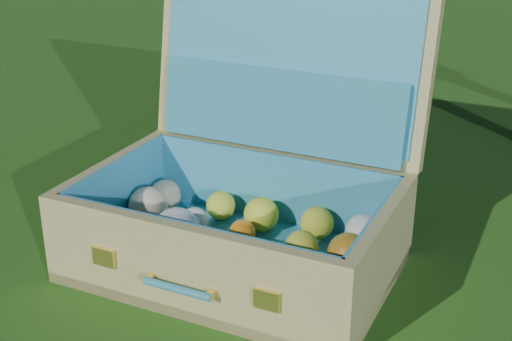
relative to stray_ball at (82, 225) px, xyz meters
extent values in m
plane|color=#215114|center=(0.48, 0.12, -0.04)|extent=(60.00, 60.00, 0.00)
sphere|color=teal|center=(0.00, 0.00, 0.00)|extent=(0.08, 0.08, 0.08)
cube|color=tan|center=(0.36, 0.07, -0.03)|extent=(0.67, 0.47, 0.02)
cube|color=tan|center=(0.38, -0.13, 0.06)|extent=(0.64, 0.07, 0.19)
cube|color=tan|center=(0.35, 0.27, 0.06)|extent=(0.64, 0.07, 0.19)
cube|color=tan|center=(0.06, 0.04, 0.06)|extent=(0.05, 0.38, 0.19)
cube|color=tan|center=(0.67, 0.09, 0.06)|extent=(0.05, 0.38, 0.19)
cube|color=teal|center=(0.36, 0.07, -0.01)|extent=(0.62, 0.42, 0.01)
cube|color=teal|center=(0.38, -0.12, 0.07)|extent=(0.59, 0.05, 0.17)
cube|color=teal|center=(0.35, 0.25, 0.07)|extent=(0.59, 0.05, 0.17)
cube|color=teal|center=(0.07, 0.05, 0.07)|extent=(0.03, 0.38, 0.17)
cube|color=teal|center=(0.65, 0.09, 0.07)|extent=(0.03, 0.38, 0.17)
cube|color=tan|center=(0.34, 0.34, 0.36)|extent=(0.64, 0.16, 0.42)
cube|color=teal|center=(0.34, 0.32, 0.36)|extent=(0.59, 0.12, 0.37)
cube|color=teal|center=(0.35, 0.28, 0.25)|extent=(0.57, 0.09, 0.18)
cube|color=#F2C659|center=(0.21, -0.16, 0.06)|extent=(0.05, 0.01, 0.04)
cube|color=#F2C659|center=(0.55, -0.14, 0.06)|extent=(0.05, 0.01, 0.04)
cylinder|color=teal|center=(0.38, -0.16, 0.04)|extent=(0.14, 0.02, 0.01)
cube|color=#F2C659|center=(0.32, -0.16, 0.04)|extent=(0.01, 0.02, 0.01)
cube|color=#F2C659|center=(0.44, -0.15, 0.04)|extent=(0.01, 0.02, 0.01)
sphere|color=#0D1643|center=(0.12, -0.09, 0.03)|extent=(0.08, 0.08, 0.08)
sphere|color=yellow|center=(0.26, -0.08, 0.03)|extent=(0.08, 0.08, 0.08)
sphere|color=#AB7016|center=(0.38, -0.08, 0.03)|extent=(0.07, 0.07, 0.07)
sphere|color=yellow|center=(0.50, -0.06, 0.03)|extent=(0.08, 0.08, 0.08)
sphere|color=#0D1643|center=(0.60, -0.04, 0.02)|extent=(0.07, 0.07, 0.07)
sphere|color=orange|center=(0.12, 0.01, 0.02)|extent=(0.06, 0.06, 0.06)
sphere|color=silver|center=(0.25, 0.02, 0.04)|extent=(0.10, 0.10, 0.10)
sphere|color=red|center=(0.36, 0.02, 0.02)|extent=(0.05, 0.05, 0.05)
sphere|color=orange|center=(0.49, 0.04, 0.02)|extent=(0.06, 0.06, 0.06)
sphere|color=red|center=(0.60, 0.05, 0.02)|extent=(0.05, 0.05, 0.05)
sphere|color=beige|center=(0.12, 0.09, 0.04)|extent=(0.09, 0.09, 0.09)
sphere|color=silver|center=(0.23, 0.11, 0.02)|extent=(0.06, 0.06, 0.06)
sphere|color=orange|center=(0.35, 0.11, 0.02)|extent=(0.06, 0.06, 0.06)
sphere|color=yellow|center=(0.49, 0.11, 0.03)|extent=(0.07, 0.07, 0.07)
sphere|color=#AB7016|center=(0.59, 0.12, 0.03)|extent=(0.08, 0.08, 0.08)
sphere|color=beige|center=(0.10, 0.17, 0.03)|extent=(0.07, 0.07, 0.07)
sphere|color=yellow|center=(0.24, 0.20, 0.03)|extent=(0.07, 0.07, 0.07)
sphere|color=yellow|center=(0.35, 0.19, 0.03)|extent=(0.08, 0.08, 0.08)
sphere|color=yellow|center=(0.48, 0.22, 0.03)|extent=(0.07, 0.07, 0.07)
sphere|color=silver|center=(0.58, 0.23, 0.03)|extent=(0.08, 0.08, 0.08)
camera|label=1|loc=(1.04, -1.04, 0.73)|focal=50.00mm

